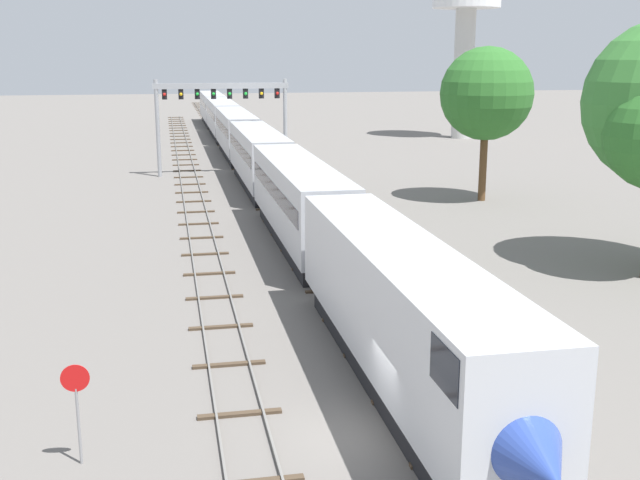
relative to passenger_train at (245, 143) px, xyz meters
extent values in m
plane|color=slate|center=(-2.00, -53.60, -2.61)|extent=(400.00, 400.00, 0.00)
cube|color=slate|center=(-0.72, 6.40, -2.53)|extent=(0.07, 200.00, 0.16)
cube|color=slate|center=(0.72, 6.40, -2.53)|extent=(0.07, 200.00, 0.16)
cube|color=#473828|center=(0.00, -55.60, -2.56)|extent=(2.60, 0.24, 0.10)
cube|color=#473828|center=(0.00, -51.60, -2.56)|extent=(2.60, 0.24, 0.10)
cube|color=#473828|center=(0.00, -47.60, -2.56)|extent=(2.60, 0.24, 0.10)
cube|color=#473828|center=(0.00, -43.60, -2.56)|extent=(2.60, 0.24, 0.10)
cube|color=#473828|center=(0.00, -39.60, -2.56)|extent=(2.60, 0.24, 0.10)
cube|color=#473828|center=(0.00, -35.60, -2.56)|extent=(2.60, 0.24, 0.10)
cube|color=#473828|center=(0.00, -31.60, -2.56)|extent=(2.60, 0.24, 0.10)
cube|color=#473828|center=(0.00, -27.60, -2.56)|extent=(2.60, 0.24, 0.10)
cube|color=#473828|center=(0.00, -23.60, -2.56)|extent=(2.60, 0.24, 0.10)
cube|color=#473828|center=(0.00, -19.60, -2.56)|extent=(2.60, 0.24, 0.10)
cube|color=#473828|center=(0.00, -15.60, -2.56)|extent=(2.60, 0.24, 0.10)
cube|color=#473828|center=(0.00, -11.60, -2.56)|extent=(2.60, 0.24, 0.10)
cube|color=#473828|center=(0.00, -7.60, -2.56)|extent=(2.60, 0.24, 0.10)
cube|color=#473828|center=(0.00, -3.60, -2.56)|extent=(2.60, 0.24, 0.10)
cube|color=#473828|center=(0.00, 0.40, -2.56)|extent=(2.60, 0.24, 0.10)
cube|color=#473828|center=(0.00, 4.40, -2.56)|extent=(2.60, 0.24, 0.10)
cube|color=#473828|center=(0.00, 8.40, -2.56)|extent=(2.60, 0.24, 0.10)
cube|color=#473828|center=(0.00, 12.40, -2.56)|extent=(2.60, 0.24, 0.10)
cube|color=#473828|center=(0.00, 16.40, -2.56)|extent=(2.60, 0.24, 0.10)
cube|color=#473828|center=(0.00, 20.40, -2.56)|extent=(2.60, 0.24, 0.10)
cube|color=#473828|center=(0.00, 24.40, -2.56)|extent=(2.60, 0.24, 0.10)
cube|color=#473828|center=(0.00, 28.40, -2.56)|extent=(2.60, 0.24, 0.10)
cube|color=#473828|center=(0.00, 32.40, -2.56)|extent=(2.60, 0.24, 0.10)
cube|color=#473828|center=(0.00, 36.40, -2.56)|extent=(2.60, 0.24, 0.10)
cube|color=#473828|center=(0.00, 40.40, -2.56)|extent=(2.60, 0.24, 0.10)
cube|color=#473828|center=(0.00, 44.40, -2.56)|extent=(2.60, 0.24, 0.10)
cube|color=#473828|center=(0.00, 48.40, -2.56)|extent=(2.60, 0.24, 0.10)
cube|color=#473828|center=(0.00, 52.40, -2.56)|extent=(2.60, 0.24, 0.10)
cube|color=#473828|center=(0.00, 56.40, -2.56)|extent=(2.60, 0.24, 0.10)
cube|color=#473828|center=(0.00, 60.40, -2.56)|extent=(2.60, 0.24, 0.10)
cube|color=#473828|center=(0.00, 64.40, -2.56)|extent=(2.60, 0.24, 0.10)
cube|color=#473828|center=(0.00, 68.40, -2.56)|extent=(2.60, 0.24, 0.10)
cube|color=#473828|center=(0.00, 72.40, -2.56)|extent=(2.60, 0.24, 0.10)
cube|color=#473828|center=(0.00, 76.40, -2.56)|extent=(2.60, 0.24, 0.10)
cube|color=#473828|center=(0.00, 80.40, -2.56)|extent=(2.60, 0.24, 0.10)
cube|color=#473828|center=(0.00, 84.40, -2.56)|extent=(2.60, 0.24, 0.10)
cube|color=#473828|center=(0.00, 88.40, -2.56)|extent=(2.60, 0.24, 0.10)
cube|color=#473828|center=(0.00, 92.40, -2.56)|extent=(2.60, 0.24, 0.10)
cube|color=#473828|center=(0.00, 96.40, -2.56)|extent=(2.60, 0.24, 0.10)
cube|color=#473828|center=(0.00, 100.40, -2.56)|extent=(2.60, 0.24, 0.10)
cube|color=#473828|center=(0.00, 104.40, -2.56)|extent=(2.60, 0.24, 0.10)
cube|color=slate|center=(-6.22, -13.60, -2.53)|extent=(0.07, 160.00, 0.16)
cube|color=slate|center=(-4.78, -13.60, -2.53)|extent=(0.07, 160.00, 0.16)
cube|color=#473828|center=(-5.50, -51.60, -2.56)|extent=(2.60, 0.24, 0.10)
cube|color=#473828|center=(-5.50, -47.60, -2.56)|extent=(2.60, 0.24, 0.10)
cube|color=#473828|center=(-5.50, -43.60, -2.56)|extent=(2.60, 0.24, 0.10)
cube|color=#473828|center=(-5.50, -39.60, -2.56)|extent=(2.60, 0.24, 0.10)
cube|color=#473828|center=(-5.50, -35.60, -2.56)|extent=(2.60, 0.24, 0.10)
cube|color=#473828|center=(-5.50, -31.60, -2.56)|extent=(2.60, 0.24, 0.10)
cube|color=#473828|center=(-5.50, -27.60, -2.56)|extent=(2.60, 0.24, 0.10)
cube|color=#473828|center=(-5.50, -23.60, -2.56)|extent=(2.60, 0.24, 0.10)
cube|color=#473828|center=(-5.50, -19.60, -2.56)|extent=(2.60, 0.24, 0.10)
cube|color=#473828|center=(-5.50, -15.60, -2.56)|extent=(2.60, 0.24, 0.10)
cube|color=#473828|center=(-5.50, -11.60, -2.56)|extent=(2.60, 0.24, 0.10)
cube|color=#473828|center=(-5.50, -7.60, -2.56)|extent=(2.60, 0.24, 0.10)
cube|color=#473828|center=(-5.50, -3.60, -2.56)|extent=(2.60, 0.24, 0.10)
cube|color=#473828|center=(-5.50, 0.40, -2.56)|extent=(2.60, 0.24, 0.10)
cube|color=#473828|center=(-5.50, 4.40, -2.56)|extent=(2.60, 0.24, 0.10)
cube|color=#473828|center=(-5.50, 8.40, -2.56)|extent=(2.60, 0.24, 0.10)
cube|color=#473828|center=(-5.50, 12.40, -2.56)|extent=(2.60, 0.24, 0.10)
cube|color=#473828|center=(-5.50, 16.40, -2.56)|extent=(2.60, 0.24, 0.10)
cube|color=#473828|center=(-5.50, 20.40, -2.56)|extent=(2.60, 0.24, 0.10)
cube|color=#473828|center=(-5.50, 24.40, -2.56)|extent=(2.60, 0.24, 0.10)
cube|color=#473828|center=(-5.50, 28.40, -2.56)|extent=(2.60, 0.24, 0.10)
cube|color=#473828|center=(-5.50, 32.40, -2.56)|extent=(2.60, 0.24, 0.10)
cube|color=#473828|center=(-5.50, 36.40, -2.56)|extent=(2.60, 0.24, 0.10)
cube|color=#473828|center=(-5.50, 40.40, -2.56)|extent=(2.60, 0.24, 0.10)
cube|color=#473828|center=(-5.50, 44.40, -2.56)|extent=(2.60, 0.24, 0.10)
cube|color=#473828|center=(-5.50, 48.40, -2.56)|extent=(2.60, 0.24, 0.10)
cube|color=#473828|center=(-5.50, 52.40, -2.56)|extent=(2.60, 0.24, 0.10)
cube|color=#473828|center=(-5.50, 56.40, -2.56)|extent=(2.60, 0.24, 0.10)
cube|color=#473828|center=(-5.50, 60.40, -2.56)|extent=(2.60, 0.24, 0.10)
cube|color=#473828|center=(-5.50, 64.40, -2.56)|extent=(2.60, 0.24, 0.10)
cube|color=silver|center=(0.00, -50.15, 0.29)|extent=(3.00, 18.90, 3.80)
cone|color=#2D479E|center=(0.00, -59.80, -0.11)|extent=(2.88, 2.60, 2.88)
cube|color=black|center=(0.00, -58.40, 1.43)|extent=(3.04, 1.80, 1.10)
cube|color=black|center=(0.00, -50.15, -2.11)|extent=(2.52, 17.01, 1.00)
cube|color=#B7BABF|center=(0.00, -30.25, 0.29)|extent=(3.00, 18.90, 3.80)
cube|color=black|center=(0.00, -30.25, 0.69)|extent=(3.04, 17.39, 0.90)
cube|color=black|center=(0.00, -30.25, -2.11)|extent=(2.52, 17.01, 1.00)
cube|color=#B7BABF|center=(0.00, -10.36, 0.29)|extent=(3.00, 18.90, 3.80)
cube|color=black|center=(0.00, -10.36, 0.69)|extent=(3.04, 17.39, 0.90)
cube|color=black|center=(0.00, -10.36, -2.11)|extent=(2.52, 17.01, 1.00)
cube|color=#B7BABF|center=(0.00, 9.54, 0.29)|extent=(3.00, 18.90, 3.80)
cube|color=black|center=(0.00, 9.54, 0.69)|extent=(3.04, 17.39, 0.90)
cube|color=black|center=(0.00, 9.54, -2.11)|extent=(2.52, 17.01, 1.00)
cube|color=#B7BABF|center=(0.00, 29.44, 0.29)|extent=(3.00, 18.90, 3.80)
cube|color=black|center=(0.00, 29.44, 0.69)|extent=(3.04, 17.39, 0.90)
cube|color=black|center=(0.00, 29.44, -2.11)|extent=(2.52, 17.01, 1.00)
cube|color=#B7BABF|center=(0.00, 49.34, 0.29)|extent=(3.00, 18.90, 3.80)
cube|color=black|center=(0.00, 49.34, 0.69)|extent=(3.04, 17.39, 0.90)
cube|color=black|center=(0.00, 49.34, -2.11)|extent=(2.52, 17.01, 1.00)
cylinder|color=#999BA0|center=(-8.00, -2.42, 1.70)|extent=(0.36, 0.36, 8.61)
cylinder|color=#999BA0|center=(3.50, -2.42, 1.70)|extent=(0.36, 0.36, 8.61)
cube|color=#999BA0|center=(-2.25, -2.42, 5.40)|extent=(12.10, 0.36, 0.50)
cube|color=black|center=(-7.28, -2.37, 4.70)|extent=(0.44, 0.32, 0.90)
sphere|color=red|center=(-7.28, -2.56, 4.70)|extent=(0.28, 0.28, 0.28)
cube|color=black|center=(-5.84, -2.37, 4.70)|extent=(0.44, 0.32, 0.90)
sphere|color=yellow|center=(-5.84, -2.56, 4.70)|extent=(0.28, 0.28, 0.28)
cube|color=black|center=(-4.41, -2.37, 4.70)|extent=(0.44, 0.32, 0.90)
sphere|color=green|center=(-4.41, -2.56, 4.70)|extent=(0.28, 0.28, 0.28)
cube|color=black|center=(-2.97, -2.37, 4.70)|extent=(0.44, 0.32, 0.90)
sphere|color=green|center=(-2.97, -2.56, 4.70)|extent=(0.28, 0.28, 0.28)
cube|color=black|center=(-1.53, -2.37, 4.70)|extent=(0.44, 0.32, 0.90)
sphere|color=green|center=(-1.53, -2.56, 4.70)|extent=(0.28, 0.28, 0.28)
cube|color=black|center=(-0.09, -2.37, 4.70)|extent=(0.44, 0.32, 0.90)
sphere|color=green|center=(-0.09, -2.56, 4.70)|extent=(0.28, 0.28, 0.28)
cube|color=black|center=(1.34, -2.37, 4.70)|extent=(0.44, 0.32, 0.90)
sphere|color=yellow|center=(1.34, -2.56, 4.70)|extent=(0.28, 0.28, 0.28)
cube|color=black|center=(2.78, -2.37, 4.70)|extent=(0.44, 0.32, 0.90)
sphere|color=red|center=(2.78, -2.56, 4.70)|extent=(0.28, 0.28, 0.28)
cylinder|color=beige|center=(30.80, 23.54, 5.60)|extent=(2.60, 2.60, 16.42)
cylinder|color=gray|center=(-10.00, -53.65, -1.51)|extent=(0.08, 0.08, 2.20)
cylinder|color=red|center=(-10.00, -53.67, -0.11)|extent=(0.76, 0.03, 0.76)
cylinder|color=brown|center=(15.92, -19.11, 0.18)|extent=(0.56, 0.56, 5.58)
sphere|color=#2D6B28|center=(15.92, -19.11, 5.36)|extent=(6.84, 6.84, 6.84)
camera|label=1|loc=(-7.36, -73.73, 8.26)|focal=43.77mm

